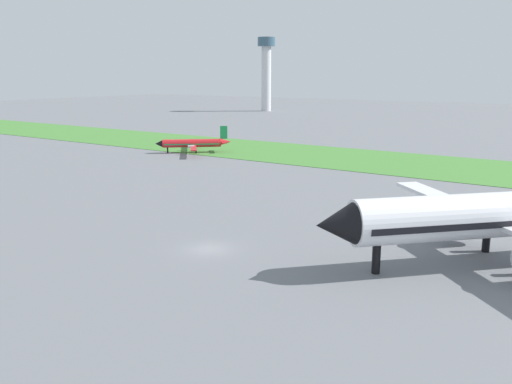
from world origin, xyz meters
name	(u,v)px	position (x,y,z in m)	size (l,w,h in m)	color
ground_plane	(209,249)	(0.00, 0.00, 0.00)	(600.00, 600.00, 0.00)	slate
grass_taxiway_strip	(411,164)	(0.00, 62.37, 0.04)	(360.00, 28.00, 0.08)	#478438
airplane_midfield_jet	(500,216)	(24.60, 11.50, 4.57)	(28.19, 28.65, 12.69)	white
airplane_taxiing_turboprop	(193,143)	(-45.03, 50.64, 2.14)	(14.02, 15.60, 5.85)	red
control_tower	(266,68)	(-105.70, 174.41, 19.88)	(8.00, 8.00, 33.40)	silver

